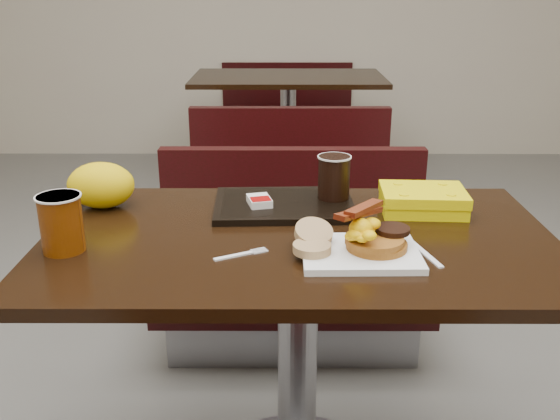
{
  "coord_description": "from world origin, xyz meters",
  "views": [
    {
      "loc": [
        -0.04,
        -1.34,
        1.31
      ],
      "look_at": [
        -0.04,
        -0.02,
        0.82
      ],
      "focal_mm": 39.73,
      "sensor_mm": 36.0,
      "label": 1
    }
  ],
  "objects_px": {
    "knife": "(425,253)",
    "pancake_stack": "(377,242)",
    "table_near": "(297,370)",
    "platter": "(360,253)",
    "paper_bag": "(101,185)",
    "clamshell": "(423,200)",
    "bench_far_s": "(289,167)",
    "table_far": "(288,134)",
    "fork": "(233,256)",
    "coffee_cup_far": "(334,177)",
    "coffee_cup_near": "(61,223)",
    "tray": "(284,205)",
    "bench_near_n": "(293,260)",
    "hashbrown_sleeve_left": "(259,201)",
    "bench_far_n": "(287,115)"
  },
  "relations": [
    {
      "from": "platter",
      "to": "coffee_cup_far",
      "type": "bearing_deg",
      "value": 94.54
    },
    {
      "from": "bench_near_n",
      "to": "bench_far_s",
      "type": "bearing_deg",
      "value": 90.0
    },
    {
      "from": "bench_near_n",
      "to": "table_far",
      "type": "height_order",
      "value": "table_far"
    },
    {
      "from": "bench_far_s",
      "to": "pancake_stack",
      "type": "xyz_separation_m",
      "value": [
        0.17,
        -2.01,
        0.42
      ]
    },
    {
      "from": "knife",
      "to": "clamshell",
      "type": "bearing_deg",
      "value": 154.44
    },
    {
      "from": "platter",
      "to": "tray",
      "type": "bearing_deg",
      "value": 117.43
    },
    {
      "from": "coffee_cup_near",
      "to": "bench_near_n",
      "type": "bearing_deg",
      "value": 56.54
    },
    {
      "from": "coffee_cup_far",
      "to": "bench_far_s",
      "type": "bearing_deg",
      "value": 93.32
    },
    {
      "from": "platter",
      "to": "knife",
      "type": "bearing_deg",
      "value": 4.0
    },
    {
      "from": "bench_near_n",
      "to": "knife",
      "type": "relative_size",
      "value": 6.67
    },
    {
      "from": "table_far",
      "to": "hashbrown_sleeve_left",
      "type": "distance_m",
      "value": 2.47
    },
    {
      "from": "bench_far_s",
      "to": "paper_bag",
      "type": "xyz_separation_m",
      "value": [
        -0.51,
        -1.71,
        0.45
      ]
    },
    {
      "from": "fork",
      "to": "tray",
      "type": "distance_m",
      "value": 0.33
    },
    {
      "from": "bench_near_n",
      "to": "table_far",
      "type": "xyz_separation_m",
      "value": [
        0.0,
        1.9,
        0.02
      ]
    },
    {
      "from": "table_near",
      "to": "platter",
      "type": "distance_m",
      "value": 0.42
    },
    {
      "from": "bench_far_s",
      "to": "coffee_cup_far",
      "type": "relative_size",
      "value": 8.71
    },
    {
      "from": "coffee_cup_far",
      "to": "paper_bag",
      "type": "relative_size",
      "value": 0.66
    },
    {
      "from": "clamshell",
      "to": "tray",
      "type": "bearing_deg",
      "value": 179.92
    },
    {
      "from": "knife",
      "to": "paper_bag",
      "type": "xyz_separation_m",
      "value": [
        -0.79,
        0.3,
        0.06
      ]
    },
    {
      "from": "bench_far_s",
      "to": "hashbrown_sleeve_left",
      "type": "relative_size",
      "value": 13.34
    },
    {
      "from": "clamshell",
      "to": "paper_bag",
      "type": "relative_size",
      "value": 1.23
    },
    {
      "from": "coffee_cup_far",
      "to": "paper_bag",
      "type": "xyz_separation_m",
      "value": [
        -0.61,
        -0.03,
        -0.01
      ]
    },
    {
      "from": "knife",
      "to": "pancake_stack",
      "type": "bearing_deg",
      "value": -103.94
    },
    {
      "from": "knife",
      "to": "hashbrown_sleeve_left",
      "type": "xyz_separation_m",
      "value": [
        -0.37,
        0.27,
        0.03
      ]
    },
    {
      "from": "platter",
      "to": "pancake_stack",
      "type": "xyz_separation_m",
      "value": [
        0.04,
        0.01,
        0.02
      ]
    },
    {
      "from": "table_near",
      "to": "tray",
      "type": "distance_m",
      "value": 0.43
    },
    {
      "from": "tray",
      "to": "pancake_stack",
      "type": "bearing_deg",
      "value": -57.83
    },
    {
      "from": "table_far",
      "to": "pancake_stack",
      "type": "bearing_deg",
      "value": -86.49
    },
    {
      "from": "bench_far_n",
      "to": "paper_bag",
      "type": "distance_m",
      "value": 3.18
    },
    {
      "from": "table_near",
      "to": "bench_far_n",
      "type": "distance_m",
      "value": 3.3
    },
    {
      "from": "bench_far_s",
      "to": "fork",
      "type": "bearing_deg",
      "value": -94.11
    },
    {
      "from": "pancake_stack",
      "to": "coffee_cup_far",
      "type": "xyz_separation_m",
      "value": [
        -0.07,
        0.33,
        0.05
      ]
    },
    {
      "from": "table_far",
      "to": "bench_far_s",
      "type": "height_order",
      "value": "table_far"
    },
    {
      "from": "paper_bag",
      "to": "table_far",
      "type": "bearing_deg",
      "value": 77.97
    },
    {
      "from": "bench_far_s",
      "to": "paper_bag",
      "type": "height_order",
      "value": "paper_bag"
    },
    {
      "from": "pancake_stack",
      "to": "fork",
      "type": "bearing_deg",
      "value": -177.3
    },
    {
      "from": "bench_far_s",
      "to": "bench_far_n",
      "type": "relative_size",
      "value": 1.0
    },
    {
      "from": "pancake_stack",
      "to": "coffee_cup_near",
      "type": "height_order",
      "value": "coffee_cup_near"
    },
    {
      "from": "knife",
      "to": "bench_far_n",
      "type": "bearing_deg",
      "value": 169.78
    },
    {
      "from": "table_far",
      "to": "hashbrown_sleeve_left",
      "type": "xyz_separation_m",
      "value": [
        -0.1,
        -2.43,
        0.4
      ]
    },
    {
      "from": "hashbrown_sleeve_left",
      "to": "table_far",
      "type": "bearing_deg",
      "value": 73.34
    },
    {
      "from": "table_near",
      "to": "coffee_cup_far",
      "type": "xyz_separation_m",
      "value": [
        0.1,
        0.22,
        0.45
      ]
    },
    {
      "from": "coffee_cup_near",
      "to": "hashbrown_sleeve_left",
      "type": "height_order",
      "value": "coffee_cup_near"
    },
    {
      "from": "table_near",
      "to": "clamshell",
      "type": "xyz_separation_m",
      "value": [
        0.32,
        0.17,
        0.4
      ]
    },
    {
      "from": "coffee_cup_near",
      "to": "clamshell",
      "type": "relative_size",
      "value": 0.6
    },
    {
      "from": "bench_near_n",
      "to": "table_near",
      "type": "bearing_deg",
      "value": -90.0
    },
    {
      "from": "platter",
      "to": "paper_bag",
      "type": "distance_m",
      "value": 0.72
    },
    {
      "from": "coffee_cup_near",
      "to": "pancake_stack",
      "type": "bearing_deg",
      "value": -1.5
    },
    {
      "from": "table_far",
      "to": "fork",
      "type": "bearing_deg",
      "value": -93.06
    },
    {
      "from": "tray",
      "to": "platter",
      "type": "bearing_deg",
      "value": -63.8
    }
  ]
}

